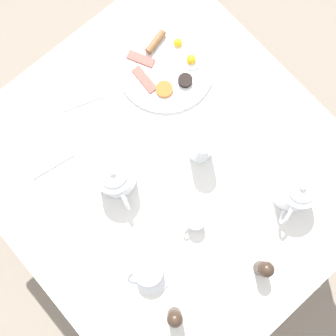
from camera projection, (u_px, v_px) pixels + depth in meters
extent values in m
plane|color=gray|center=(168.00, 197.00, 1.88)|extent=(8.00, 8.00, 0.00)
cube|color=silver|center=(168.00, 170.00, 1.21)|extent=(1.00, 1.09, 0.03)
cylinder|color=brown|center=(171.00, 33.00, 1.68)|extent=(0.04, 0.04, 0.67)
cylinder|color=brown|center=(2.00, 169.00, 1.57)|extent=(0.04, 0.04, 0.67)
cylinder|color=white|center=(166.00, 66.00, 1.25)|extent=(0.32, 0.32, 0.01)
cylinder|color=white|center=(191.00, 61.00, 1.25)|extent=(0.06, 0.06, 0.00)
sphere|color=yellow|center=(191.00, 59.00, 1.24)|extent=(0.03, 0.03, 0.03)
cylinder|color=white|center=(178.00, 44.00, 1.26)|extent=(0.07, 0.07, 0.00)
sphere|color=yellow|center=(178.00, 43.00, 1.25)|extent=(0.03, 0.03, 0.03)
cylinder|color=brown|center=(155.00, 42.00, 1.25)|extent=(0.09, 0.04, 0.02)
cube|color=#B74C42|center=(141.00, 59.00, 1.25)|extent=(0.07, 0.09, 0.01)
cube|color=#B74C42|center=(144.00, 79.00, 1.23)|extent=(0.04, 0.10, 0.01)
cylinder|color=#D16023|center=(164.00, 89.00, 1.22)|extent=(0.05, 0.05, 0.01)
cylinder|color=black|center=(185.00, 80.00, 1.23)|extent=(0.05, 0.05, 0.02)
cylinder|color=white|center=(295.00, 191.00, 1.13)|extent=(0.11, 0.11, 0.11)
cylinder|color=white|center=(302.00, 188.00, 1.07)|extent=(0.08, 0.08, 0.01)
sphere|color=white|center=(304.00, 187.00, 1.06)|extent=(0.02, 0.02, 0.02)
cone|color=white|center=(306.00, 168.00, 1.13)|extent=(0.06, 0.04, 0.05)
torus|color=white|center=(287.00, 210.00, 1.11)|extent=(0.08, 0.04, 0.08)
cylinder|color=white|center=(116.00, 177.00, 1.13)|extent=(0.11, 0.11, 0.11)
cylinder|color=white|center=(113.00, 173.00, 1.08)|extent=(0.08, 0.08, 0.01)
sphere|color=white|center=(112.00, 172.00, 1.06)|extent=(0.02, 0.02, 0.02)
cone|color=white|center=(106.00, 153.00, 1.14)|extent=(0.04, 0.06, 0.05)
torus|color=white|center=(124.00, 196.00, 1.12)|extent=(0.04, 0.08, 0.08)
cylinder|color=white|center=(149.00, 270.00, 1.13)|extent=(0.14, 0.14, 0.01)
cylinder|color=white|center=(148.00, 271.00, 1.10)|extent=(0.08, 0.08, 0.05)
cylinder|color=tan|center=(149.00, 270.00, 1.11)|extent=(0.07, 0.07, 0.04)
torus|color=white|center=(133.00, 273.00, 1.10)|extent=(0.04, 0.03, 0.04)
cylinder|color=white|center=(201.00, 147.00, 1.14)|extent=(0.07, 0.07, 0.13)
cylinder|color=white|center=(195.00, 221.00, 1.13)|extent=(0.05, 0.05, 0.05)
torus|color=white|center=(188.00, 228.00, 1.13)|extent=(0.04, 0.01, 0.04)
cylinder|color=#38281E|center=(175.00, 316.00, 1.08)|extent=(0.04, 0.04, 0.06)
sphere|color=#38281E|center=(175.00, 319.00, 1.04)|extent=(0.04, 0.04, 0.04)
cylinder|color=#38281E|center=(263.00, 269.00, 1.10)|extent=(0.04, 0.04, 0.06)
sphere|color=#38281E|center=(266.00, 269.00, 1.06)|extent=(0.04, 0.04, 0.04)
cube|color=white|center=(45.00, 150.00, 1.20)|extent=(0.16, 0.14, 0.01)
cube|color=silver|center=(86.00, 101.00, 1.23)|extent=(0.15, 0.07, 0.00)
cube|color=silver|center=(82.00, 264.00, 1.14)|extent=(0.17, 0.14, 0.00)
cube|color=silver|center=(234.00, 299.00, 1.12)|extent=(0.02, 0.15, 0.00)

